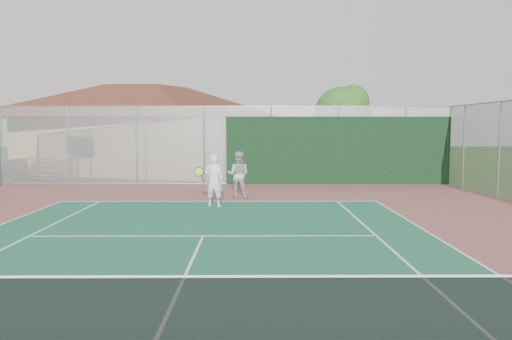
{
  "coord_description": "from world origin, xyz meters",
  "views": [
    {
      "loc": [
        1.18,
        -5.24,
        2.61
      ],
      "look_at": [
        1.28,
        10.0,
        1.28
      ],
      "focal_mm": 35.0,
      "sensor_mm": 36.0,
      "label": 1
    }
  ],
  "objects": [
    {
      "name": "bleachers",
      "position": [
        -9.43,
        19.46,
        0.53
      ],
      "size": [
        3.26,
        2.57,
        0.99
      ],
      "rotation": [
        0.0,
        0.0,
        -0.43
      ],
      "color": "#AA3727",
      "rests_on": "ground"
    },
    {
      "name": "back_fence",
      "position": [
        2.11,
        16.98,
        1.67
      ],
      "size": [
        20.08,
        0.11,
        3.53
      ],
      "color": "gray",
      "rests_on": "ground"
    },
    {
      "name": "player_grey_back",
      "position": [
        0.65,
        12.82,
        0.84
      ],
      "size": [
        0.91,
        0.76,
        1.68
      ],
      "rotation": [
        0.0,
        0.0,
        2.98
      ],
      "color": "#AEB0B3",
      "rests_on": "ground"
    },
    {
      "name": "side_fence_right",
      "position": [
        10.0,
        12.5,
        1.75
      ],
      "size": [
        0.08,
        9.0,
        3.5
      ],
      "color": "gray",
      "rests_on": "ground"
    },
    {
      "name": "tree",
      "position": [
        6.08,
        21.94,
        3.19
      ],
      "size": [
        3.48,
        3.29,
        4.85
      ],
      "color": "#3D2816",
      "rests_on": "ground"
    },
    {
      "name": "player_white_front",
      "position": [
        -0.08,
        10.77,
        0.87
      ],
      "size": [
        0.96,
        0.63,
        1.72
      ],
      "rotation": [
        0.0,
        0.0,
        2.95
      ],
      "color": "white",
      "rests_on": "ground"
    },
    {
      "name": "tennis_net",
      "position": [
        0.0,
        0.0,
        0.51
      ],
      "size": [
        11.85,
        0.08,
        1.1
      ],
      "color": "gray",
      "rests_on": "ground"
    },
    {
      "name": "clubhouse",
      "position": [
        -4.91,
        23.87,
        2.98
      ],
      "size": [
        15.68,
        12.68,
        5.88
      ],
      "rotation": [
        0.0,
        0.0,
        -0.3
      ],
      "color": "tan",
      "rests_on": "ground"
    }
  ]
}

